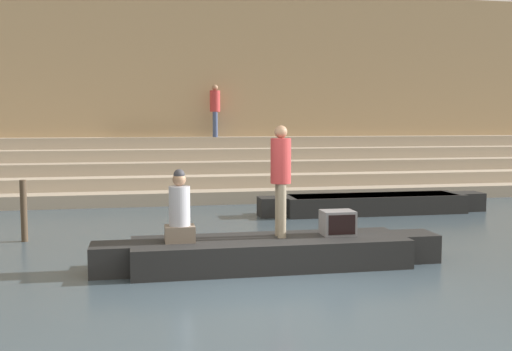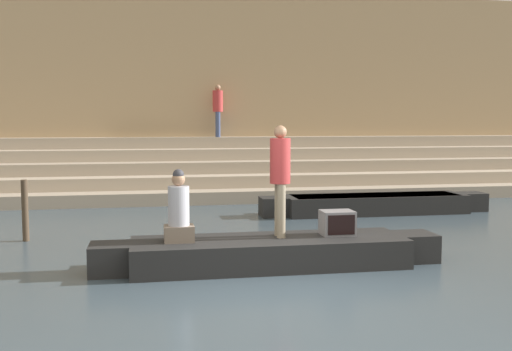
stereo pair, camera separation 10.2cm
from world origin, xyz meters
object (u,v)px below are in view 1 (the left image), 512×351
Objects in this scene: person_standing at (281,172)px; person_on_steps at (215,107)px; tv_set at (338,223)px; mooring_post at (24,211)px; rowboat_main at (270,251)px; moored_boat_shore at (374,203)px; person_rowing at (180,212)px.

person_on_steps is at bearing 90.80° from person_standing.
mooring_post is (-5.41, 2.77, -0.06)m from tv_set.
moored_boat_shore is (3.74, 4.91, 0.00)m from rowboat_main.
person_on_steps is (0.45, 10.68, 2.54)m from rowboat_main.
person_rowing reaches higher than moored_boat_shore.
tv_set is at bearing -121.84° from moored_boat_shore.
person_rowing is 7.17m from moored_boat_shore.
person_on_steps reaches higher than person_standing.
tv_set is at bearing -6.89° from person_rowing.
rowboat_main is 1.28m from person_standing.
tv_set is 10.84m from person_on_steps.
person_on_steps is at bearing 87.01° from rowboat_main.
mooring_post is (-4.44, 2.75, -0.91)m from person_standing.
mooring_post is 0.69× the size of person_on_steps.
mooring_post is at bearing 125.97° from person_rowing.
person_on_steps is at bearing 116.07° from moored_boat_shore.
mooring_post is at bearing -169.23° from moored_boat_shore.
moored_boat_shore is at bearing 61.82° from tv_set.
moored_boat_shore is 4.92× the size of mooring_post.
person_on_steps reaches higher than person_rowing.
tv_set is 0.30× the size of person_on_steps.
person_standing reaches higher than person_rowing.
rowboat_main is 1.23m from tv_set.
person_standing is 1.28m from tv_set.
rowboat_main is 4.95× the size of person_rowing.
mooring_post is (-7.99, -2.06, 0.35)m from moored_boat_shore.
mooring_post is at bearing 85.82° from person_on_steps.
tv_set is (1.16, 0.08, 0.42)m from rowboat_main.
person_standing is (0.19, 0.10, 1.26)m from rowboat_main.
rowboat_main is 1.59m from person_rowing.
person_rowing is at bearing 179.35° from rowboat_main.
person_rowing reaches higher than tv_set.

